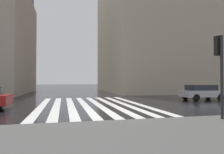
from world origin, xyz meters
TOP-DOWN VIEW (x-y plane):
  - ground_plane at (0.00, 0.00)m, footprint 220.00×220.00m
  - zebra_crossing at (4.00, 0.29)m, footprint 13.00×7.50m
  - haussmann_block_corner at (22.24, -17.76)m, footprint 19.48×26.11m
  - traffic_signal_post at (-3.71, -4.23)m, footprint 0.44×0.30m
  - car_silver at (5.50, -10.26)m, footprint 1.85×4.10m

SIDE VIEW (x-z plane):
  - ground_plane at x=0.00m, z-range 0.00..0.00m
  - zebra_crossing at x=4.00m, z-range 0.00..0.01m
  - car_silver at x=5.50m, z-range 0.05..1.46m
  - traffic_signal_post at x=-3.71m, z-range 0.94..4.50m
  - haussmann_block_corner at x=22.24m, z-range -0.27..25.56m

